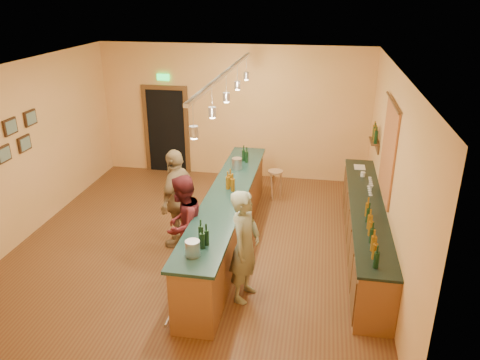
% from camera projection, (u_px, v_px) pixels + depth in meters
% --- Properties ---
extents(floor, '(7.00, 7.00, 0.00)m').
position_uv_depth(floor, '(199.00, 243.00, 8.67)').
color(floor, brown).
rests_on(floor, ground).
extents(ceiling, '(6.50, 7.00, 0.02)m').
position_uv_depth(ceiling, '(192.00, 68.00, 7.45)').
color(ceiling, silver).
rests_on(ceiling, wall_back).
extents(wall_back, '(6.50, 0.02, 3.20)m').
position_uv_depth(wall_back, '(233.00, 112.00, 11.25)').
color(wall_back, '#E1A954').
rests_on(wall_back, floor).
extents(wall_front, '(6.50, 0.02, 3.20)m').
position_uv_depth(wall_front, '(109.00, 276.00, 4.87)').
color(wall_front, '#E1A954').
rests_on(wall_front, floor).
extents(wall_left, '(0.02, 7.00, 3.20)m').
position_uv_depth(wall_left, '(24.00, 151.00, 8.58)').
color(wall_left, '#E1A954').
rests_on(wall_left, floor).
extents(wall_right, '(0.02, 7.00, 3.20)m').
position_uv_depth(wall_right, '(391.00, 174.00, 7.54)').
color(wall_right, '#E1A954').
rests_on(wall_right, floor).
extents(doorway, '(1.15, 0.09, 2.48)m').
position_uv_depth(doorway, '(167.00, 128.00, 11.68)').
color(doorway, black).
rests_on(doorway, wall_back).
extents(tapestry, '(0.03, 1.40, 1.60)m').
position_uv_depth(tapestry, '(388.00, 151.00, 7.81)').
color(tapestry, '#A22F20').
rests_on(tapestry, wall_right).
extents(bottle_shelf, '(0.17, 0.55, 0.54)m').
position_uv_depth(bottle_shelf, '(375.00, 136.00, 9.26)').
color(bottle_shelf, '#522F18').
rests_on(bottle_shelf, wall_right).
extents(back_counter, '(0.60, 4.55, 1.27)m').
position_uv_depth(back_counter, '(365.00, 228.00, 8.17)').
color(back_counter, brown).
rests_on(back_counter, floor).
extents(tasting_bar, '(0.73, 5.10, 1.38)m').
position_uv_depth(tasting_bar, '(228.00, 216.00, 8.35)').
color(tasting_bar, brown).
rests_on(tasting_bar, floor).
extents(pendant_track, '(0.11, 4.60, 0.50)m').
position_uv_depth(pendant_track, '(226.00, 82.00, 7.45)').
color(pendant_track, silver).
rests_on(pendant_track, ceiling).
extents(bartender, '(0.55, 0.72, 1.75)m').
position_uv_depth(bartender, '(245.00, 246.00, 6.84)').
color(bartender, gray).
rests_on(bartender, floor).
extents(customer_a, '(0.80, 0.93, 1.68)m').
position_uv_depth(customer_a, '(183.00, 225.00, 7.52)').
color(customer_a, '#59191E').
rests_on(customer_a, floor).
extents(customer_b, '(0.63, 1.13, 1.83)m').
position_uv_depth(customer_b, '(178.00, 198.00, 8.30)').
color(customer_b, '#997A51').
rests_on(customer_b, floor).
extents(bar_stool, '(0.32, 0.32, 0.67)m').
position_uv_depth(bar_stool, '(275.00, 177.00, 10.29)').
color(bar_stool, '#8E5E40').
rests_on(bar_stool, floor).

